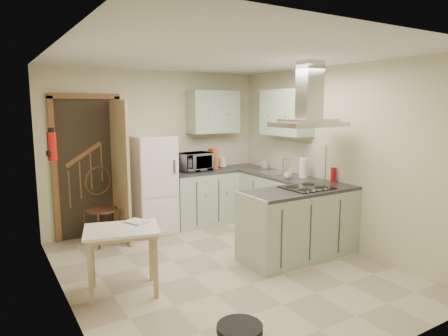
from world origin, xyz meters
TOP-DOWN VIEW (x-y plane):
  - floor at (0.00, 0.00)m, footprint 4.20×4.20m
  - ceiling at (0.00, 0.00)m, footprint 4.20×4.20m
  - back_wall at (0.00, 2.10)m, footprint 3.60×0.00m
  - left_wall at (-1.80, 0.00)m, footprint 0.00×4.20m
  - right_wall at (1.80, 0.00)m, footprint 0.00×4.20m
  - doorway at (-1.10, 2.07)m, footprint 1.10×0.12m
  - fridge at (-0.20, 1.80)m, footprint 0.60×0.60m
  - counter_back at (0.66, 1.80)m, footprint 1.08×0.60m
  - counter_right at (1.50, 1.12)m, footprint 0.60×1.95m
  - splashback at (0.96, 2.09)m, footprint 1.68×0.02m
  - wall_cabinet_back at (0.95, 1.93)m, footprint 0.85×0.35m
  - wall_cabinet_right at (1.62, 0.85)m, footprint 0.35×0.90m
  - peninsula at (1.02, -0.18)m, footprint 1.55×0.65m
  - hob at (1.12, -0.18)m, footprint 0.58×0.50m
  - extractor_hood at (1.12, -0.18)m, footprint 0.90×0.55m
  - sink at (1.50, 0.95)m, footprint 0.45×0.40m
  - fire_extinguisher at (-1.74, 0.90)m, footprint 0.10×0.10m
  - drop_leaf_table at (-1.25, 0.01)m, footprint 0.87×0.74m
  - bentwood_chair at (-1.03, 1.65)m, footprint 0.55×0.55m
  - microwave at (0.55, 1.83)m, footprint 0.57×0.42m
  - kettle at (1.10, 1.85)m, footprint 0.16×0.16m
  - cereal_box at (0.90, 1.86)m, footprint 0.12×0.23m
  - soap_bottle at (1.68, 1.44)m, footprint 0.08×0.08m
  - paper_towel at (1.60, 0.40)m, footprint 0.14×0.14m
  - cup at (1.34, 0.44)m, footprint 0.15×0.15m
  - red_bottle at (1.75, -0.04)m, footprint 0.09×0.09m
  - book at (-1.13, 0.09)m, footprint 0.26×0.29m

SIDE VIEW (x-z plane):
  - floor at x=0.00m, z-range 0.00..0.00m
  - drop_leaf_table at x=-1.25m, z-range 0.00..0.70m
  - counter_back at x=0.66m, z-range 0.00..0.90m
  - counter_right at x=1.50m, z-range 0.00..0.90m
  - peninsula at x=1.02m, z-range 0.00..0.90m
  - bentwood_chair at x=-1.03m, z-range 0.00..0.99m
  - fridge at x=-0.20m, z-range 0.00..1.50m
  - book at x=-1.13m, z-range 0.70..0.81m
  - sink at x=1.50m, z-range 0.90..0.91m
  - hob at x=1.12m, z-range 0.90..0.91m
  - cup at x=1.34m, z-range 0.90..1.00m
  - soap_bottle at x=1.68m, z-range 0.90..1.07m
  - kettle at x=1.10m, z-range 0.90..1.09m
  - red_bottle at x=1.75m, z-range 0.90..1.10m
  - microwave at x=0.55m, z-range 0.90..1.19m
  - doorway at x=-1.10m, z-range 0.00..2.10m
  - paper_towel at x=1.60m, z-range 0.90..1.20m
  - cereal_box at x=0.90m, z-range 0.90..1.23m
  - splashback at x=0.96m, z-range 0.90..1.40m
  - back_wall at x=0.00m, z-range -0.55..3.05m
  - left_wall at x=-1.80m, z-range -0.85..3.35m
  - right_wall at x=1.80m, z-range -0.85..3.35m
  - fire_extinguisher at x=-1.74m, z-range 1.34..1.66m
  - extractor_hood at x=1.12m, z-range 1.67..1.77m
  - wall_cabinet_back at x=0.95m, z-range 1.50..2.20m
  - wall_cabinet_right at x=1.62m, z-range 1.50..2.20m
  - ceiling at x=0.00m, z-range 2.50..2.50m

